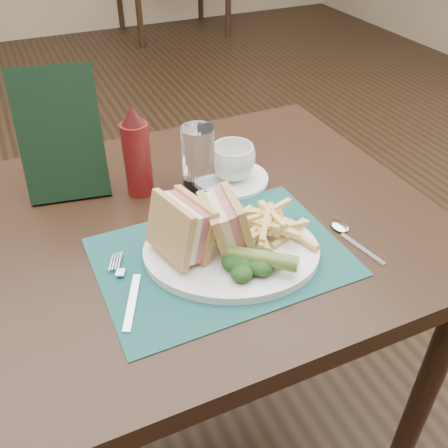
{
  "coord_description": "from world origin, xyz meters",
  "views": [
    {
      "loc": [
        -0.26,
        -1.22,
        1.31
      ],
      "look_at": [
        0.02,
        -0.6,
        0.8
      ],
      "focal_mm": 40.0,
      "sensor_mm": 36.0,
      "label": 1
    }
  ],
  "objects_px": {
    "sandwich_half_b": "(214,224)",
    "drinking_glass": "(198,157)",
    "placemat": "(221,257)",
    "plate": "(231,251)",
    "coffee_cup": "(233,162)",
    "ketchup_bottle": "(137,151)",
    "table_main": "(201,346)",
    "saucer": "(232,179)",
    "check_presenter": "(60,135)",
    "sandwich_half_a": "(170,232)"
  },
  "relations": [
    {
      "from": "saucer",
      "to": "coffee_cup",
      "type": "xyz_separation_m",
      "value": [
        0.0,
        0.0,
        0.04
      ]
    },
    {
      "from": "placemat",
      "to": "check_presenter",
      "type": "distance_m",
      "value": 0.39
    },
    {
      "from": "placemat",
      "to": "sandwich_half_b",
      "type": "height_order",
      "value": "sandwich_half_b"
    },
    {
      "from": "sandwich_half_b",
      "to": "drinking_glass",
      "type": "xyz_separation_m",
      "value": [
        0.06,
        0.22,
        -0.0
      ]
    },
    {
      "from": "plate",
      "to": "drinking_glass",
      "type": "xyz_separation_m",
      "value": [
        0.03,
        0.23,
        0.06
      ]
    },
    {
      "from": "plate",
      "to": "saucer",
      "type": "height_order",
      "value": "plate"
    },
    {
      "from": "saucer",
      "to": "placemat",
      "type": "bearing_deg",
      "value": -119.53
    },
    {
      "from": "ketchup_bottle",
      "to": "coffee_cup",
      "type": "bearing_deg",
      "value": -11.94
    },
    {
      "from": "plate",
      "to": "ketchup_bottle",
      "type": "relative_size",
      "value": 1.61
    },
    {
      "from": "sandwich_half_a",
      "to": "check_presenter",
      "type": "height_order",
      "value": "check_presenter"
    },
    {
      "from": "table_main",
      "to": "ketchup_bottle",
      "type": "bearing_deg",
      "value": 118.21
    },
    {
      "from": "placemat",
      "to": "sandwich_half_b",
      "type": "distance_m",
      "value": 0.07
    },
    {
      "from": "sandwich_half_b",
      "to": "ketchup_bottle",
      "type": "height_order",
      "value": "ketchup_bottle"
    },
    {
      "from": "table_main",
      "to": "coffee_cup",
      "type": "relative_size",
      "value": 9.73
    },
    {
      "from": "plate",
      "to": "coffee_cup",
      "type": "height_order",
      "value": "coffee_cup"
    },
    {
      "from": "sandwich_half_a",
      "to": "placemat",
      "type": "bearing_deg",
      "value": -24.54
    },
    {
      "from": "table_main",
      "to": "plate",
      "type": "distance_m",
      "value": 0.41
    },
    {
      "from": "coffee_cup",
      "to": "ketchup_bottle",
      "type": "distance_m",
      "value": 0.2
    },
    {
      "from": "coffee_cup",
      "to": "drinking_glass",
      "type": "height_order",
      "value": "drinking_glass"
    },
    {
      "from": "plate",
      "to": "sandwich_half_b",
      "type": "distance_m",
      "value": 0.06
    },
    {
      "from": "check_presenter",
      "to": "sandwich_half_a",
      "type": "bearing_deg",
      "value": -60.48
    },
    {
      "from": "sandwich_half_b",
      "to": "check_presenter",
      "type": "relative_size",
      "value": 0.38
    },
    {
      "from": "sandwich_half_b",
      "to": "plate",
      "type": "bearing_deg",
      "value": -17.84
    },
    {
      "from": "check_presenter",
      "to": "table_main",
      "type": "bearing_deg",
      "value": -34.99
    },
    {
      "from": "saucer",
      "to": "ketchup_bottle",
      "type": "xyz_separation_m",
      "value": [
        -0.19,
        0.04,
        0.09
      ]
    },
    {
      "from": "placemat",
      "to": "plate",
      "type": "height_order",
      "value": "plate"
    },
    {
      "from": "placemat",
      "to": "coffee_cup",
      "type": "bearing_deg",
      "value": 60.47
    },
    {
      "from": "sandwich_half_b",
      "to": "coffee_cup",
      "type": "xyz_separation_m",
      "value": [
        0.13,
        0.2,
        -0.02
      ]
    },
    {
      "from": "saucer",
      "to": "drinking_glass",
      "type": "xyz_separation_m",
      "value": [
        -0.07,
        0.01,
        0.06
      ]
    },
    {
      "from": "sandwich_half_a",
      "to": "table_main",
      "type": "bearing_deg",
      "value": 38.12
    },
    {
      "from": "placemat",
      "to": "sandwich_half_a",
      "type": "relative_size",
      "value": 3.9
    },
    {
      "from": "placemat",
      "to": "ketchup_bottle",
      "type": "bearing_deg",
      "value": 104.56
    },
    {
      "from": "coffee_cup",
      "to": "sandwich_half_b",
      "type": "bearing_deg",
      "value": -122.41
    },
    {
      "from": "table_main",
      "to": "ketchup_bottle",
      "type": "height_order",
      "value": "ketchup_bottle"
    },
    {
      "from": "placemat",
      "to": "plate",
      "type": "relative_size",
      "value": 1.38
    },
    {
      "from": "table_main",
      "to": "placemat",
      "type": "distance_m",
      "value": 0.4
    },
    {
      "from": "plate",
      "to": "table_main",
      "type": "bearing_deg",
      "value": 120.05
    },
    {
      "from": "coffee_cup",
      "to": "drinking_glass",
      "type": "bearing_deg",
      "value": 167.79
    },
    {
      "from": "saucer",
      "to": "table_main",
      "type": "bearing_deg",
      "value": -143.71
    },
    {
      "from": "placemat",
      "to": "coffee_cup",
      "type": "distance_m",
      "value": 0.25
    },
    {
      "from": "table_main",
      "to": "check_presenter",
      "type": "relative_size",
      "value": 3.53
    },
    {
      "from": "sandwich_half_b",
      "to": "ketchup_bottle",
      "type": "relative_size",
      "value": 0.52
    },
    {
      "from": "table_main",
      "to": "sandwich_half_b",
      "type": "xyz_separation_m",
      "value": [
        -0.01,
        -0.12,
        0.44
      ]
    },
    {
      "from": "sandwich_half_a",
      "to": "coffee_cup",
      "type": "height_order",
      "value": "sandwich_half_a"
    },
    {
      "from": "saucer",
      "to": "check_presenter",
      "type": "bearing_deg",
      "value": 161.44
    },
    {
      "from": "placemat",
      "to": "plate",
      "type": "xyz_separation_m",
      "value": [
        0.02,
        -0.0,
        0.01
      ]
    },
    {
      "from": "sandwich_half_b",
      "to": "saucer",
      "type": "xyz_separation_m",
      "value": [
        0.13,
        0.2,
        -0.06
      ]
    },
    {
      "from": "table_main",
      "to": "saucer",
      "type": "bearing_deg",
      "value": 36.29
    },
    {
      "from": "sandwich_half_b",
      "to": "check_presenter",
      "type": "height_order",
      "value": "check_presenter"
    },
    {
      "from": "saucer",
      "to": "ketchup_bottle",
      "type": "distance_m",
      "value": 0.21
    }
  ]
}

